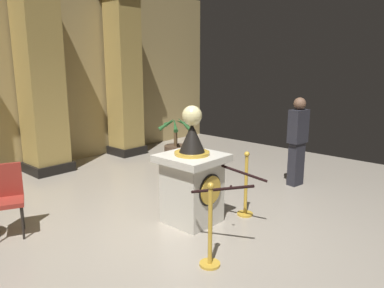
{
  "coord_description": "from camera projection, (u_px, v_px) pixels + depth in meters",
  "views": [
    {
      "loc": [
        -3.54,
        -3.33,
        2.27
      ],
      "look_at": [
        0.18,
        0.07,
        1.16
      ],
      "focal_mm": 34.66,
      "sensor_mm": 36.0,
      "label": 1
    }
  ],
  "objects": [
    {
      "name": "ground_plane",
      "position": [
        187.0,
        226.0,
        5.23
      ],
      "size": [
        10.71,
        10.71,
        0.0
      ],
      "primitive_type": "plane",
      "color": "#9E9384"
    },
    {
      "name": "back_wall",
      "position": [
        29.0,
        73.0,
        7.79
      ],
      "size": [
        10.71,
        0.16,
        4.08
      ],
      "primitive_type": "cube",
      "color": "tan",
      "rests_on": "ground_plane"
    },
    {
      "name": "pedestal_clock",
      "position": [
        192.0,
        179.0,
        5.26
      ],
      "size": [
        0.83,
        0.83,
        1.69
      ],
      "color": "beige",
      "rests_on": "ground_plane"
    },
    {
      "name": "stanchion_near",
      "position": [
        210.0,
        238.0,
        4.16
      ],
      "size": [
        0.24,
        0.24,
        0.99
      ],
      "color": "gold",
      "rests_on": "ground_plane"
    },
    {
      "name": "stanchion_far",
      "position": [
        246.0,
        193.0,
        5.56
      ],
      "size": [
        0.24,
        0.24,
        0.99
      ],
      "color": "gold",
      "rests_on": "ground_plane"
    },
    {
      "name": "velvet_rope",
      "position": [
        231.0,
        180.0,
        4.76
      ],
      "size": [
        1.03,
        1.01,
        0.22
      ],
      "color": "black"
    },
    {
      "name": "column_right",
      "position": [
        124.0,
        76.0,
        9.0
      ],
      "size": [
        0.77,
        0.77,
        3.92
      ],
      "color": "black",
      "rests_on": "ground_plane"
    },
    {
      "name": "column_centre_rear",
      "position": [
        41.0,
        79.0,
        7.49
      ],
      "size": [
        0.87,
        0.87,
        3.92
      ],
      "color": "black",
      "rests_on": "ground_plane"
    },
    {
      "name": "potted_palm_right",
      "position": [
        176.0,
        149.0,
        8.46
      ],
      "size": [
        0.79,
        0.78,
        1.1
      ],
      "color": "#4C3828",
      "rests_on": "ground_plane"
    },
    {
      "name": "bystander_guest",
      "position": [
        297.0,
        139.0,
        6.83
      ],
      "size": [
        0.39,
        0.27,
        1.65
      ],
      "color": "#26262D",
      "rests_on": "ground_plane"
    },
    {
      "name": "cafe_chair_red",
      "position": [
        7.0,
        194.0,
        4.88
      ],
      "size": [
        0.53,
        0.53,
        0.96
      ],
      "color": "black",
      "rests_on": "ground_plane"
    }
  ]
}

